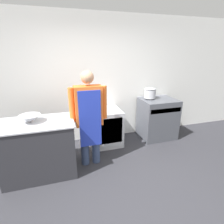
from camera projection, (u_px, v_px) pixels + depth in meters
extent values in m
plane|color=#2D2D33|center=(128.00, 199.00, 2.44)|extent=(14.00, 14.00, 0.00)
cube|color=white|center=(96.00, 81.00, 3.79)|extent=(8.00, 0.05, 2.70)
cube|color=#2D2D33|center=(40.00, 149.00, 2.84)|extent=(1.09, 0.69, 0.90)
cube|color=#B2B5BC|center=(36.00, 123.00, 2.69)|extent=(1.14, 0.72, 0.02)
cube|color=#4C4F56|center=(157.00, 119.00, 4.09)|extent=(0.79, 0.64, 0.93)
cube|color=#B2B5BC|center=(166.00, 110.00, 3.72)|extent=(0.73, 0.03, 0.10)
cube|color=#B2B5BC|center=(152.00, 96.00, 4.21)|extent=(0.79, 0.03, 0.02)
cube|color=silver|center=(105.00, 127.00, 3.80)|extent=(0.69, 0.63, 0.78)
cube|color=silver|center=(108.00, 131.00, 3.51)|extent=(0.59, 0.02, 0.55)
cylinder|color=#38476B|center=(85.00, 145.00, 3.09)|extent=(0.14, 0.14, 0.77)
cylinder|color=#38476B|center=(96.00, 143.00, 3.15)|extent=(0.14, 0.14, 0.77)
cube|color=orange|center=(88.00, 106.00, 2.88)|extent=(0.45, 0.22, 0.66)
cube|color=#2338B2|center=(90.00, 119.00, 2.84)|extent=(0.36, 0.02, 0.96)
cylinder|color=orange|center=(72.00, 105.00, 2.80)|extent=(0.09, 0.09, 0.56)
cylinder|color=orange|center=(104.00, 102.00, 2.95)|extent=(0.09, 0.09, 0.56)
sphere|color=tan|center=(87.00, 77.00, 2.73)|extent=(0.21, 0.21, 0.21)
cone|color=#B2B5BC|center=(30.00, 119.00, 2.67)|extent=(0.33, 0.33, 0.12)
cylinder|color=#B2B5BC|center=(150.00, 94.00, 3.95)|extent=(0.26, 0.26, 0.19)
ellipsoid|color=#B2B5BC|center=(150.00, 89.00, 3.91)|extent=(0.25, 0.25, 0.05)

